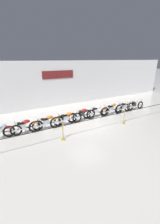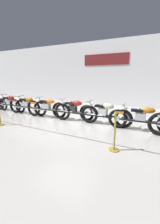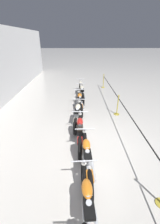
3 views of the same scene
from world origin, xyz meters
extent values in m
plane|color=silver|center=(0.00, 0.00, 0.00)|extent=(120.00, 120.00, 0.00)
torus|color=black|center=(-1.86, 0.56, 0.37)|extent=(0.75, 0.16, 0.74)
cylinder|color=silver|center=(-1.86, 0.56, 0.37)|extent=(0.18, 0.09, 0.18)
cylinder|color=silver|center=(-1.77, 0.57, 0.65)|extent=(0.31, 0.07, 0.59)
cube|color=silver|center=(-2.73, 0.52, 0.53)|extent=(0.37, 0.24, 0.26)
cylinder|color=silver|center=(-2.69, 0.52, 0.73)|extent=(0.18, 0.12, 0.24)
cylinder|color=silver|center=(-2.77, 0.51, 0.73)|extent=(0.18, 0.12, 0.24)
cube|color=#ADAFB5|center=(-2.68, 0.52, 0.39)|extent=(1.32, 0.13, 0.06)
ellipsoid|color=orange|center=(-2.50, 0.53, 0.79)|extent=(0.47, 0.25, 0.22)
cube|color=black|center=(-2.86, 0.51, 0.75)|extent=(0.41, 0.22, 0.09)
cylinder|color=silver|center=(-1.88, 0.56, 0.92)|extent=(0.07, 0.62, 0.04)
sphere|color=silver|center=(-1.80, 0.57, 0.78)|extent=(0.14, 0.14, 0.14)
torus|color=black|center=(-0.50, 0.50, 0.39)|extent=(0.78, 0.15, 0.78)
torus|color=black|center=(-2.15, 0.44, 0.39)|extent=(0.78, 0.15, 0.78)
cylinder|color=silver|center=(-0.50, 0.50, 0.39)|extent=(0.19, 0.09, 0.19)
cylinder|color=silver|center=(-2.15, 0.44, 0.39)|extent=(0.19, 0.09, 0.19)
cylinder|color=silver|center=(-0.41, 0.50, 0.67)|extent=(0.31, 0.07, 0.59)
cube|color=silver|center=(-1.38, 0.47, 0.55)|extent=(0.37, 0.23, 0.26)
cylinder|color=silver|center=(-1.33, 0.47, 0.75)|extent=(0.18, 0.12, 0.24)
cylinder|color=silver|center=(-1.42, 0.46, 0.75)|extent=(0.18, 0.12, 0.24)
cylinder|color=silver|center=(-1.67, 0.31, 0.41)|extent=(0.70, 0.10, 0.07)
cube|color=#ADAFB5|center=(-1.33, 0.47, 0.41)|extent=(1.32, 0.11, 0.06)
ellipsoid|color=orange|center=(-1.15, 0.47, 0.81)|extent=(0.47, 0.24, 0.22)
cube|color=black|center=(-1.51, 0.46, 0.77)|extent=(0.41, 0.22, 0.09)
cube|color=orange|center=(-2.10, 0.44, 0.67)|extent=(0.33, 0.17, 0.08)
cylinder|color=silver|center=(-0.52, 0.50, 0.94)|extent=(0.06, 0.62, 0.04)
sphere|color=silver|center=(-0.44, 0.50, 0.80)|extent=(0.14, 0.14, 0.14)
torus|color=black|center=(0.75, 0.64, 0.38)|extent=(0.76, 0.13, 0.76)
torus|color=black|center=(-0.79, 0.65, 0.38)|extent=(0.76, 0.13, 0.76)
cylinder|color=silver|center=(0.75, 0.64, 0.38)|extent=(0.18, 0.08, 0.18)
cylinder|color=silver|center=(-0.79, 0.65, 0.38)|extent=(0.18, 0.08, 0.18)
cylinder|color=silver|center=(0.84, 0.64, 0.66)|extent=(0.30, 0.06, 0.59)
cube|color=#2D2D30|center=(-0.07, 0.65, 0.54)|extent=(0.36, 0.22, 0.26)
cylinder|color=#2D2D30|center=(-0.03, 0.65, 0.74)|extent=(0.18, 0.11, 0.24)
cylinder|color=#2D2D30|center=(-0.11, 0.65, 0.74)|extent=(0.18, 0.11, 0.24)
cylinder|color=silver|center=(-0.37, 0.51, 0.40)|extent=(0.70, 0.08, 0.07)
cube|color=#47474C|center=(-0.02, 0.65, 0.40)|extent=(1.24, 0.07, 0.06)
ellipsoid|color=#B21E19|center=(0.16, 0.64, 0.80)|extent=(0.46, 0.22, 0.22)
cube|color=black|center=(-0.20, 0.65, 0.76)|extent=(0.40, 0.20, 0.09)
cube|color=#B21E19|center=(-0.74, 0.65, 0.65)|extent=(0.32, 0.16, 0.08)
cylinder|color=silver|center=(0.73, 0.64, 0.93)|extent=(0.04, 0.62, 0.04)
sphere|color=silver|center=(0.81, 0.64, 0.79)|extent=(0.14, 0.14, 0.14)
torus|color=black|center=(2.13, 0.66, 0.36)|extent=(0.73, 0.20, 0.72)
torus|color=black|center=(0.54, 0.82, 0.36)|extent=(0.73, 0.20, 0.72)
cylinder|color=silver|center=(2.13, 0.66, 0.36)|extent=(0.18, 0.10, 0.17)
cylinder|color=silver|center=(0.54, 0.82, 0.36)|extent=(0.18, 0.10, 0.17)
cylinder|color=silver|center=(2.22, 0.65, 0.65)|extent=(0.31, 0.09, 0.59)
cube|color=silver|center=(1.29, 0.74, 0.52)|extent=(0.38, 0.25, 0.26)
cylinder|color=silver|center=(1.33, 0.74, 0.72)|extent=(0.19, 0.13, 0.24)
cylinder|color=silver|center=(1.25, 0.75, 0.72)|extent=(0.19, 0.13, 0.24)
cylinder|color=silver|center=(0.97, 0.63, 0.38)|extent=(0.70, 0.14, 0.07)
cube|color=black|center=(1.34, 0.74, 0.38)|extent=(1.28, 0.19, 0.06)
ellipsoid|color=beige|center=(1.52, 0.72, 0.78)|extent=(0.48, 0.26, 0.22)
cube|color=black|center=(1.16, 0.76, 0.74)|extent=(0.42, 0.24, 0.09)
cube|color=beige|center=(0.59, 0.81, 0.62)|extent=(0.33, 0.19, 0.08)
cylinder|color=silver|center=(2.11, 0.66, 0.91)|extent=(0.10, 0.62, 0.04)
sphere|color=silver|center=(2.19, 0.65, 0.77)|extent=(0.14, 0.14, 0.14)
torus|color=black|center=(3.61, 0.68, 0.36)|extent=(0.73, 0.17, 0.72)
torus|color=black|center=(1.95, 0.57, 0.36)|extent=(0.73, 0.17, 0.72)
cylinder|color=silver|center=(3.61, 0.68, 0.36)|extent=(0.17, 0.09, 0.17)
cylinder|color=silver|center=(1.95, 0.57, 0.36)|extent=(0.17, 0.09, 0.17)
cylinder|color=silver|center=(3.70, 0.68, 0.65)|extent=(0.31, 0.08, 0.59)
cube|color=silver|center=(2.73, 0.62, 0.52)|extent=(0.37, 0.24, 0.26)
cylinder|color=silver|center=(2.77, 0.62, 0.72)|extent=(0.19, 0.12, 0.24)
cylinder|color=silver|center=(2.69, 0.62, 0.72)|extent=(0.19, 0.12, 0.24)
cylinder|color=silver|center=(2.44, 0.46, 0.38)|extent=(0.70, 0.12, 0.07)
cube|color=#47474C|center=(2.78, 0.62, 0.38)|extent=(1.34, 0.15, 0.06)
ellipsoid|color=orange|center=(2.96, 0.63, 0.78)|extent=(0.47, 0.25, 0.22)
cube|color=black|center=(2.60, 0.61, 0.74)|extent=(0.41, 0.23, 0.09)
cube|color=orange|center=(2.00, 0.57, 0.62)|extent=(0.33, 0.18, 0.08)
cylinder|color=silver|center=(3.59, 0.68, 0.91)|extent=(0.08, 0.62, 0.04)
sphere|color=silver|center=(3.67, 0.68, 0.77)|extent=(0.14, 0.14, 0.14)
torus|color=black|center=(4.82, 0.53, 0.39)|extent=(0.79, 0.17, 0.78)
torus|color=black|center=(3.37, 0.45, 0.39)|extent=(0.79, 0.17, 0.78)
cylinder|color=silver|center=(4.82, 0.53, 0.39)|extent=(0.19, 0.09, 0.18)
cylinder|color=silver|center=(3.37, 0.45, 0.39)|extent=(0.19, 0.09, 0.18)
cylinder|color=silver|center=(4.91, 0.54, 0.67)|extent=(0.31, 0.07, 0.59)
cube|color=silver|center=(4.05, 0.49, 0.55)|extent=(0.37, 0.24, 0.26)
cylinder|color=silver|center=(4.09, 0.49, 0.75)|extent=(0.18, 0.12, 0.24)
cylinder|color=silver|center=(4.00, 0.49, 0.75)|extent=(0.18, 0.12, 0.24)
cylinder|color=silver|center=(3.75, 0.33, 0.41)|extent=(0.70, 0.11, 0.07)
cube|color=black|center=(4.10, 0.49, 0.41)|extent=(1.17, 0.13, 0.06)
ellipsoid|color=beige|center=(4.28, 0.50, 0.81)|extent=(0.47, 0.25, 0.22)
cube|color=black|center=(3.92, 0.48, 0.77)|extent=(0.41, 0.22, 0.09)
cube|color=beige|center=(3.42, 0.45, 0.67)|extent=(0.33, 0.18, 0.08)
cylinder|color=silver|center=(4.80, 0.53, 0.94)|extent=(0.07, 0.62, 0.04)
sphere|color=silver|center=(4.88, 0.54, 0.80)|extent=(0.14, 0.14, 0.14)
torus|color=black|center=(6.12, 0.55, 0.34)|extent=(0.69, 0.12, 0.69)
torus|color=black|center=(4.50, 0.54, 0.34)|extent=(0.69, 0.12, 0.69)
cylinder|color=silver|center=(6.12, 0.55, 0.34)|extent=(0.16, 0.08, 0.16)
cylinder|color=silver|center=(4.50, 0.54, 0.34)|extent=(0.16, 0.08, 0.16)
cylinder|color=silver|center=(6.21, 0.55, 0.63)|extent=(0.30, 0.06, 0.59)
cube|color=#2D2D30|center=(5.26, 0.55, 0.50)|extent=(0.36, 0.22, 0.26)
cylinder|color=#2D2D30|center=(5.30, 0.55, 0.70)|extent=(0.18, 0.11, 0.24)
cylinder|color=#2D2D30|center=(5.22, 0.55, 0.70)|extent=(0.18, 0.11, 0.24)
cylinder|color=silver|center=(4.96, 0.41, 0.36)|extent=(0.70, 0.07, 0.07)
cube|color=#ADAFB5|center=(5.31, 0.55, 0.36)|extent=(1.30, 0.07, 0.06)
ellipsoid|color=beige|center=(5.49, 0.55, 0.76)|extent=(0.46, 0.22, 0.22)
cube|color=black|center=(5.13, 0.55, 0.72)|extent=(0.40, 0.20, 0.09)
cube|color=beige|center=(4.55, 0.54, 0.59)|extent=(0.32, 0.16, 0.08)
cylinder|color=silver|center=(6.10, 0.55, 0.89)|extent=(0.04, 0.62, 0.04)
sphere|color=silver|center=(6.18, 0.55, 0.75)|extent=(0.14, 0.14, 0.14)
cylinder|color=black|center=(-0.01, -1.25, 0.88)|extent=(4.44, 0.04, 0.04)
cylinder|color=black|center=(4.64, -1.25, 0.88)|extent=(4.51, 0.04, 0.04)
cylinder|color=gold|center=(2.30, -1.25, 0.01)|extent=(0.28, 0.28, 0.03)
cylinder|color=gold|center=(2.30, -1.25, 0.50)|extent=(0.05, 0.05, 0.95)
sphere|color=gold|center=(2.30, -1.25, 1.01)|extent=(0.08, 0.08, 0.08)
cylinder|color=gold|center=(6.99, -1.25, 0.01)|extent=(0.28, 0.28, 0.03)
cylinder|color=gold|center=(6.99, -1.25, 0.50)|extent=(0.05, 0.05, 0.95)
sphere|color=gold|center=(6.99, -1.25, 1.01)|extent=(0.08, 0.08, 0.08)
camera|label=1|loc=(-5.12, -8.28, 4.38)|focal=24.00mm
camera|label=2|loc=(3.17, -4.91, 1.92)|focal=24.00mm
camera|label=3|loc=(-4.51, 0.69, 3.50)|focal=24.00mm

